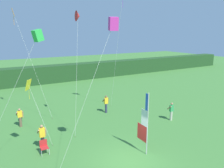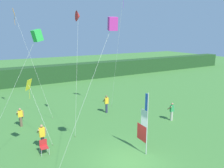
{
  "view_description": "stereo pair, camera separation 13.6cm",
  "coord_description": "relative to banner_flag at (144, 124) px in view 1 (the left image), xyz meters",
  "views": [
    {
      "loc": [
        -6.81,
        -9.8,
        7.61
      ],
      "look_at": [
        0.98,
        3.65,
        3.97
      ],
      "focal_mm": 35.28,
      "sensor_mm": 36.0,
      "label": 1
    },
    {
      "loc": [
        -6.69,
        -9.87,
        7.61
      ],
      "look_at": [
        0.98,
        3.65,
        3.97
      ],
      "focal_mm": 35.28,
      "sensor_mm": 36.0,
      "label": 2
    }
  ],
  "objects": [
    {
      "name": "ground_plane",
      "position": [
        -1.49,
        -0.41,
        -1.95
      ],
      "size": [
        120.0,
        120.0,
        0.0
      ],
      "primitive_type": "plane",
      "color": "#3D7533"
    },
    {
      "name": "distant_treeline",
      "position": [
        -1.49,
        23.86,
        -0.64
      ],
      "size": [
        80.0,
        2.4,
        2.62
      ],
      "primitive_type": "cube",
      "color": "#1E421E",
      "rests_on": "ground"
    },
    {
      "name": "banner_flag",
      "position": [
        0.0,
        0.0,
        0.0
      ],
      "size": [
        0.06,
        1.03,
        4.08
      ],
      "color": "#B7B7BC",
      "rests_on": "ground"
    },
    {
      "name": "person_near_banner",
      "position": [
        -5.59,
        3.71,
        -1.04
      ],
      "size": [
        0.55,
        0.48,
        1.72
      ],
      "color": "black",
      "rests_on": "ground"
    },
    {
      "name": "person_mid_field",
      "position": [
        -6.34,
        8.26,
        -1.11
      ],
      "size": [
        0.55,
        0.48,
        1.59
      ],
      "color": "brown",
      "rests_on": "ground"
    },
    {
      "name": "person_far_left",
      "position": [
        1.35,
        7.59,
        -1.03
      ],
      "size": [
        0.55,
        0.48,
        1.73
      ],
      "color": "#2D334C",
      "rests_on": "ground"
    },
    {
      "name": "person_far_right",
      "position": [
        5.46,
        3.06,
        -1.09
      ],
      "size": [
        0.55,
        0.48,
        1.62
      ],
      "color": "#B7B2A3",
      "rests_on": "ground"
    },
    {
      "name": "folding_chair",
      "position": [
        -5.65,
        3.08,
        -1.44
      ],
      "size": [
        0.51,
        0.51,
        0.89
      ],
      "color": "#BCBCC1",
      "rests_on": "ground"
    },
    {
      "name": "kite_yellow_diamond_0",
      "position": [
        -5.61,
        7.11,
        1.57
      ],
      "size": [
        1.03,
        3.78,
        4.11
      ],
      "color": "brown",
      "rests_on": "ground"
    },
    {
      "name": "kite_orange_diamond_1",
      "position": [
        -5.58,
        10.65,
        6.43
      ],
      "size": [
        2.31,
        2.4,
        9.61
      ],
      "color": "brown",
      "rests_on": "ground"
    },
    {
      "name": "kite_magenta_box_2",
      "position": [
        -2.44,
        -0.2,
        6.05
      ],
      "size": [
        3.96,
        0.62,
        8.4
      ],
      "color": "brown",
      "rests_on": "ground"
    },
    {
      "name": "kite_red_delta_3",
      "position": [
        -1.92,
        5.88,
        6.82
      ],
      "size": [
        1.41,
        2.09,
        9.21
      ],
      "color": "brown",
      "rests_on": "ground"
    },
    {
      "name": "kite_purple_diamond_4",
      "position": [
        2.76,
        7.13,
        8.23
      ],
      "size": [
        0.6,
        2.51,
        11.27
      ],
      "color": "brown",
      "rests_on": "ground"
    },
    {
      "name": "kite_green_box_5",
      "position": [
        -5.97,
        1.08,
        5.45
      ],
      "size": [
        3.81,
        2.07,
        7.79
      ],
      "color": "brown",
      "rests_on": "ground"
    }
  ]
}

